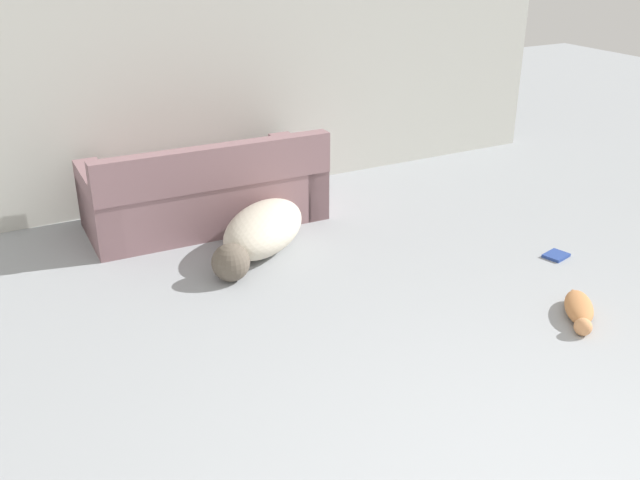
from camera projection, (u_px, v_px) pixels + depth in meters
name	position (u px, v px, depth m)	size (l,w,h in m)	color
wall_back	(189.00, 48.00, 6.18)	(7.71, 0.06, 2.76)	beige
couch	(206.00, 194.00, 6.06)	(1.99, 0.91, 0.78)	gray
dog	(261.00, 232.00, 5.54)	(1.18, 1.05, 0.37)	beige
cat	(579.00, 310.00, 4.67)	(0.46, 0.52, 0.12)	#BC7A47
book_blue	(556.00, 256.00, 5.54)	(0.21, 0.19, 0.02)	#28428E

